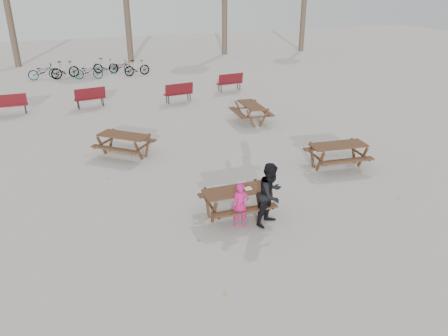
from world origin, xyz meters
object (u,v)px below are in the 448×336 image
object	(u,v)px
soda_bottle	(242,190)
adult	(271,194)
child	(241,205)
picnic_table_far	(251,113)
picnic_table_east	(337,156)
food_tray	(248,189)
picnic_table_north	(124,145)
main_picnic_table	(237,196)

from	to	relation	value
soda_bottle	adult	world-z (taller)	adult
child	picnic_table_far	distance (m)	9.05
picnic_table_east	picnic_table_far	size ratio (longest dim) A/B	1.02
soda_bottle	picnic_table_far	xyz separation A→B (m)	(3.66, 7.83, -0.45)
soda_bottle	picnic_table_east	bearing A→B (deg)	25.82
picnic_table_far	food_tray	bearing A→B (deg)	159.00
picnic_table_north	main_picnic_table	bearing A→B (deg)	-26.69
soda_bottle	picnic_table_far	size ratio (longest dim) A/B	0.09
food_tray	picnic_table_far	distance (m)	8.44
main_picnic_table	picnic_table_north	world-z (taller)	picnic_table_north
soda_bottle	picnic_table_far	bearing A→B (deg)	64.95
soda_bottle	picnic_table_north	world-z (taller)	soda_bottle
main_picnic_table	picnic_table_east	distance (m)	4.88
picnic_table_far	child	bearing A→B (deg)	157.85
food_tray	soda_bottle	size ratio (longest dim) A/B	1.06
food_tray	adult	bearing A→B (deg)	-59.61
food_tray	picnic_table_north	distance (m)	6.13
main_picnic_table	picnic_table_far	bearing A→B (deg)	63.92
adult	picnic_table_east	distance (m)	4.65
adult	picnic_table_east	size ratio (longest dim) A/B	0.91
child	adult	size ratio (longest dim) A/B	0.70
soda_bottle	picnic_table_north	distance (m)	6.16
main_picnic_table	adult	bearing A→B (deg)	-46.71
child	picnic_table_east	xyz separation A→B (m)	(4.59, 2.49, -0.20)
child	main_picnic_table	bearing A→B (deg)	93.17
main_picnic_table	soda_bottle	world-z (taller)	soda_bottle
main_picnic_table	child	xyz separation A→B (m)	(-0.12, -0.57, 0.02)
food_tray	picnic_table_east	distance (m)	4.65
soda_bottle	adult	size ratio (longest dim) A/B	0.10
soda_bottle	child	world-z (taller)	child
main_picnic_table	child	size ratio (longest dim) A/B	1.48
main_picnic_table	child	distance (m)	0.58
food_tray	adult	world-z (taller)	adult
picnic_table_east	picnic_table_north	bearing A→B (deg)	157.33
soda_bottle	child	bearing A→B (deg)	-117.29
child	picnic_table_north	distance (m)	6.42
picnic_table_north	child	bearing A→B (deg)	-29.58
main_picnic_table	picnic_table_east	xyz separation A→B (m)	(4.48, 1.92, -0.18)
picnic_table_east	picnic_table_north	distance (m)	7.60
main_picnic_table	picnic_table_far	distance (m)	8.48
picnic_table_north	food_tray	bearing A→B (deg)	-24.37
food_tray	main_picnic_table	bearing A→B (deg)	164.61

